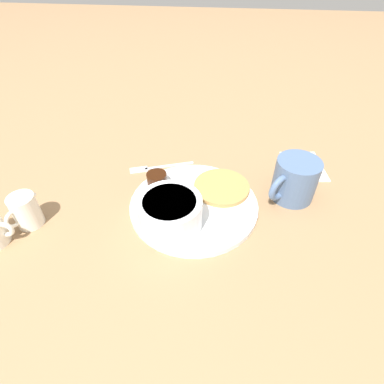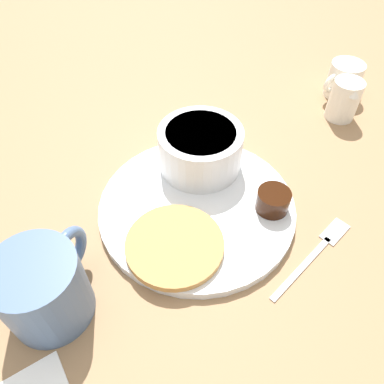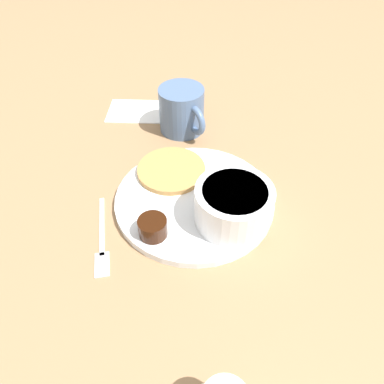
{
  "view_description": "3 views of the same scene",
  "coord_description": "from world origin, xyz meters",
  "px_view_note": "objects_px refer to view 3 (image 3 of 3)",
  "views": [
    {
      "loc": [
        -0.42,
        -0.05,
        0.42
      ],
      "look_at": [
        -0.01,
        0.0,
        0.04
      ],
      "focal_mm": 28.0,
      "sensor_mm": 36.0,
      "label": 1
    },
    {
      "loc": [
        0.27,
        -0.14,
        0.38
      ],
      "look_at": [
        -0.01,
        -0.0,
        0.03
      ],
      "focal_mm": 35.0,
      "sensor_mm": 36.0,
      "label": 2
    },
    {
      "loc": [
        -0.07,
        0.41,
        0.43
      ],
      "look_at": [
        0.0,
        0.02,
        0.04
      ],
      "focal_mm": 35.0,
      "sensor_mm": 36.0,
      "label": 3
    }
  ],
  "objects_px": {
    "plate": "(194,200)",
    "bowl": "(234,204)",
    "coffee_mug": "(182,110)",
    "fork": "(102,244)"
  },
  "relations": [
    {
      "from": "bowl",
      "to": "coffee_mug",
      "type": "distance_m",
      "value": 0.26
    },
    {
      "from": "plate",
      "to": "coffee_mug",
      "type": "relative_size",
      "value": 2.5
    },
    {
      "from": "coffee_mug",
      "to": "fork",
      "type": "height_order",
      "value": "coffee_mug"
    },
    {
      "from": "plate",
      "to": "bowl",
      "type": "relative_size",
      "value": 2.22
    },
    {
      "from": "fork",
      "to": "plate",
      "type": "bearing_deg",
      "value": -137.87
    },
    {
      "from": "plate",
      "to": "fork",
      "type": "distance_m",
      "value": 0.16
    },
    {
      "from": "bowl",
      "to": "coffee_mug",
      "type": "relative_size",
      "value": 1.12
    },
    {
      "from": "plate",
      "to": "coffee_mug",
      "type": "bearing_deg",
      "value": -73.74
    },
    {
      "from": "coffee_mug",
      "to": "fork",
      "type": "bearing_deg",
      "value": 78.56
    },
    {
      "from": "bowl",
      "to": "fork",
      "type": "height_order",
      "value": "bowl"
    }
  ]
}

